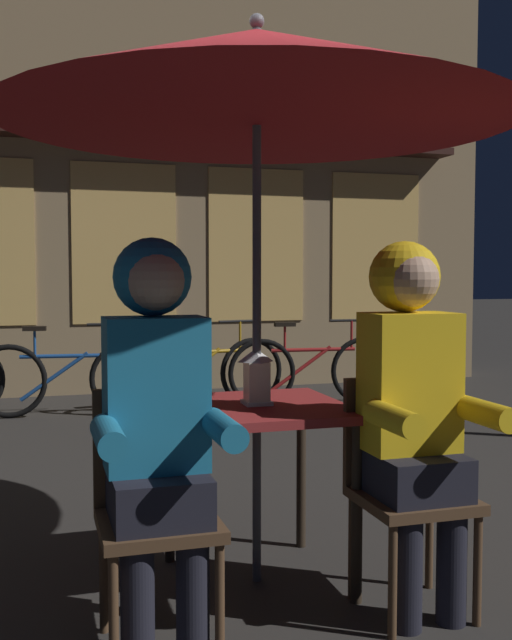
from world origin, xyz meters
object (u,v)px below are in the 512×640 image
person_right_hooded (413,389)px  bicycle_fifth (313,370)px  patio_umbrella (257,78)px  chair_right (404,479)px  cafe_table (257,429)px  bicycle_fourth (203,373)px  lantern (256,375)px  chair_left (155,501)px  bicycle_third (68,378)px  person_left_hooded (157,402)px

person_right_hooded → bicycle_fifth: person_right_hooded is taller
patio_umbrella → person_right_hooded: (0.48, -0.43, -1.21)m
chair_right → cafe_table: bearing=142.5°
patio_umbrella → bicycle_fourth: patio_umbrella is taller
lantern → chair_left: 0.71m
chair_left → bicycle_fifth: size_ratio=0.52×
cafe_table → chair_right: chair_right is taller
bicycle_fifth → cafe_table: bearing=-114.4°
cafe_table → person_right_hooded: bearing=-41.6°
patio_umbrella → bicycle_third: bearing=98.5°
person_left_hooded → person_right_hooded: 0.96m
person_right_hooded → bicycle_third: 4.49m
person_left_hooded → bicycle_fifth: person_left_hooded is taller
cafe_table → person_left_hooded: 0.67m
cafe_table → bicycle_fifth: bicycle_fifth is taller
chair_right → person_right_hooded: 0.36m
person_right_hooded → bicycle_third: (-1.07, 4.33, -0.50)m
lantern → bicycle_fourth: (0.65, 3.88, -0.51)m
patio_umbrella → person_right_hooded: patio_umbrella is taller
chair_left → bicycle_fourth: chair_left is taller
chair_left → person_left_hooded: (-0.00, -0.06, 0.36)m
patio_umbrella → person_left_hooded: 1.37m
chair_right → bicycle_fourth: (0.16, 4.25, -0.14)m
cafe_table → bicycle_fourth: size_ratio=0.44×
chair_left → person_right_hooded: bearing=-3.4°
chair_left → person_right_hooded: 1.03m
patio_umbrella → chair_right: patio_umbrella is taller
lantern → bicycle_fourth: size_ratio=0.14×
person_right_hooded → bicycle_third: size_ratio=0.84×
chair_right → bicycle_fourth: size_ratio=0.52×
patio_umbrella → chair_right: 1.68m
person_right_hooded → bicycle_fourth: (0.16, 4.31, -0.50)m
bicycle_fourth → person_right_hooded: bearing=-92.1°
patio_umbrella → person_left_hooded: bearing=-138.4°
lantern → bicycle_fourth: bearing=80.6°
bicycle_third → bicycle_fifth: (2.30, -0.11, 0.00)m
person_left_hooded → patio_umbrella: bearing=41.6°
cafe_table → bicycle_fifth: bearing=65.6°
chair_left → bicycle_third: size_ratio=0.52×
bicycle_third → cafe_table: bearing=-81.5°
bicycle_fifth → chair_right: bearing=-106.6°
patio_umbrella → person_left_hooded: size_ratio=1.65×
chair_right → bicycle_third: size_ratio=0.52×
cafe_table → bicycle_fourth: bicycle_fourth is taller
lantern → chair_right: bearing=-37.5°
cafe_table → chair_right: 0.62m
patio_umbrella → chair_left: (-0.48, -0.37, -1.57)m
lantern → chair_left: bearing=-142.0°
chair_left → bicycle_fourth: bearing=75.2°
lantern → bicycle_fifth: bearing=65.6°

